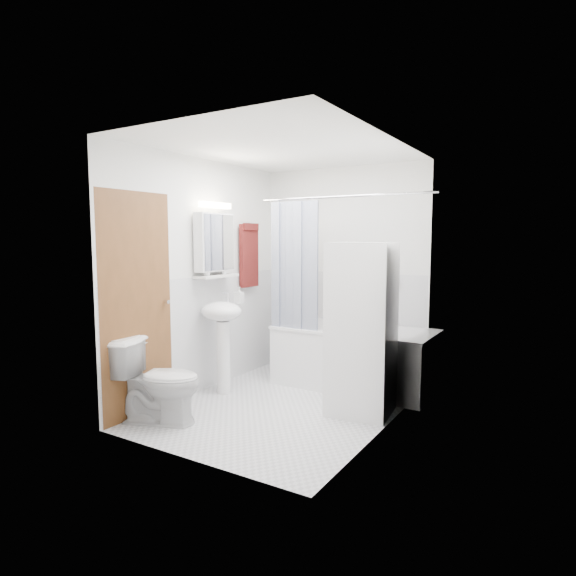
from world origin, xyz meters
The scene contains 20 objects.
floor centered at (0.00, 0.00, 0.00)m, with size 2.60×2.60×0.00m, color silver.
room_walls centered at (0.00, 0.00, 1.49)m, with size 2.60×2.60×2.60m.
wainscot centered at (0.00, 0.29, 0.60)m, with size 1.98×2.58×2.58m.
door centered at (-0.95, -0.55, 1.00)m, with size 0.05×2.00×2.00m.
bathtub centered at (0.32, 0.92, 0.35)m, with size 1.68×0.79×0.64m.
tub_spout centered at (0.52, 1.25, 0.96)m, with size 0.04×0.04×0.12m, color silver.
curtain_rod centered at (0.32, 0.58, 2.00)m, with size 0.02×0.02×1.86m, color silver.
shower_curtain centered at (-0.24, 0.58, 1.25)m, with size 0.55×0.02×1.45m.
sink centered at (-0.75, 0.01, 0.70)m, with size 0.44×0.37×1.04m.
medicine_cabinet centered at (-0.90, 0.10, 1.57)m, with size 0.13×0.50×0.71m.
shelf centered at (-0.89, 0.10, 1.20)m, with size 0.18×0.54×0.03m, color silver.
shower_caddy centered at (0.57, 1.24, 1.15)m, with size 0.22×0.06×0.02m, color silver.
towel centered at (-0.94, 0.75, 1.41)m, with size 0.07×0.31×0.75m.
washer_dryer centered at (0.68, 0.24, 0.78)m, with size 0.62×0.61×1.56m.
toilet centered at (-0.72, -0.89, 0.36)m, with size 0.41×0.74×0.72m, color white.
soap_pump centered at (-0.71, 0.25, 0.95)m, with size 0.08×0.17×0.08m, color gray.
shelf_bottle centered at (-0.89, -0.05, 1.25)m, with size 0.07×0.18×0.07m, color gray.
shelf_cup centered at (-0.89, 0.22, 1.26)m, with size 0.10×0.09×0.10m, color gray.
shampoo_a centered at (0.35, 1.24, 1.23)m, with size 0.13×0.17×0.13m, color gray.
shampoo_b centered at (0.47, 1.24, 1.20)m, with size 0.08×0.21×0.08m, color #253C94.
Camera 1 is at (2.33, -3.78, 1.59)m, focal length 30.00 mm.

